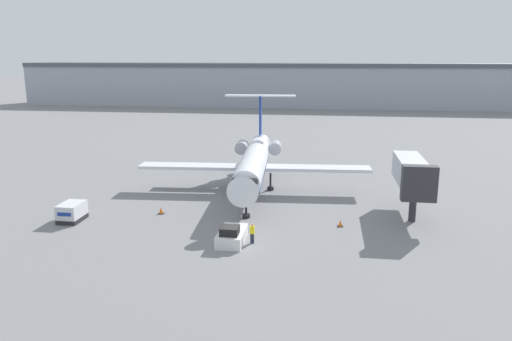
% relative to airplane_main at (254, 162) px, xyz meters
% --- Properties ---
extents(ground_plane, '(600.00, 600.00, 0.00)m').
position_rel_airplane_main_xyz_m(ground_plane, '(0.88, -17.49, -3.69)').
color(ground_plane, slate).
extents(terminal_building, '(180.00, 16.80, 13.55)m').
position_rel_airplane_main_xyz_m(terminal_building, '(0.88, 102.51, 3.12)').
color(terminal_building, '#9EA3AD').
rests_on(terminal_building, ground).
extents(airplane_main, '(27.88, 26.40, 10.70)m').
position_rel_airplane_main_xyz_m(airplane_main, '(0.00, 0.00, 0.00)').
color(airplane_main, silver).
rests_on(airplane_main, ground).
extents(pushback_tug, '(2.24, 4.37, 1.76)m').
position_rel_airplane_main_xyz_m(pushback_tug, '(0.48, -16.98, -3.04)').
color(pushback_tug, silver).
rests_on(pushback_tug, ground).
extents(luggage_cart, '(2.01, 2.97, 1.82)m').
position_rel_airplane_main_xyz_m(luggage_cart, '(-16.37, -13.44, -2.77)').
color(luggage_cart, '#232326').
rests_on(luggage_cart, ground).
extents(worker_near_tug, '(0.40, 0.26, 1.83)m').
position_rel_airplane_main_xyz_m(worker_near_tug, '(2.30, -16.92, -2.72)').
color(worker_near_tug, '#232838').
rests_on(worker_near_tug, ground).
extents(traffic_cone_left, '(0.60, 0.60, 0.71)m').
position_rel_airplane_main_xyz_m(traffic_cone_left, '(-8.33, -10.01, -3.35)').
color(traffic_cone_left, black).
rests_on(traffic_cone_left, ground).
extents(traffic_cone_right, '(0.56, 0.56, 0.65)m').
position_rel_airplane_main_xyz_m(traffic_cone_right, '(10.09, -11.39, -3.38)').
color(traffic_cone_right, black).
rests_on(traffic_cone_right, ground).
extents(jet_bridge, '(3.20, 10.11, 6.19)m').
position_rel_airplane_main_xyz_m(jet_bridge, '(17.18, -7.08, 0.75)').
color(jet_bridge, '#2D2D33').
rests_on(jet_bridge, ground).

